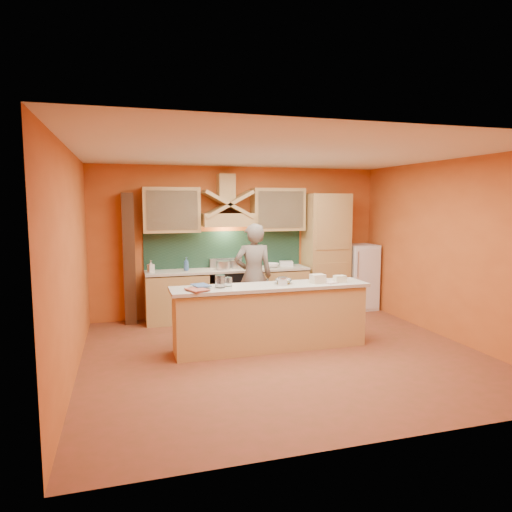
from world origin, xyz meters
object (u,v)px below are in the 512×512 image
object	(u,v)px
stove	(228,294)
mixing_bowl	(283,281)
kitchen_scale	(283,282)
fridge	(360,277)
person	(253,276)

from	to	relation	value
stove	mixing_bowl	world-z (taller)	mixing_bowl
stove	kitchen_scale	bearing A→B (deg)	-79.66
stove	kitchen_scale	size ratio (longest dim) A/B	7.35
fridge	kitchen_scale	bearing A→B (deg)	-139.99
person	kitchen_scale	bearing A→B (deg)	100.52
mixing_bowl	kitchen_scale	bearing A→B (deg)	-114.68
stove	person	size ratio (longest dim) A/B	0.50
kitchen_scale	person	bearing A→B (deg)	108.33
fridge	person	world-z (taller)	person
stove	fridge	size ratio (longest dim) A/B	0.69
kitchen_scale	mixing_bowl	bearing A→B (deg)	78.79
person	mixing_bowl	size ratio (longest dim) A/B	7.10
person	kitchen_scale	xyz separation A→B (m)	(0.10, -1.19, 0.10)
fridge	person	size ratio (longest dim) A/B	0.73
fridge	kitchen_scale	size ratio (longest dim) A/B	10.62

